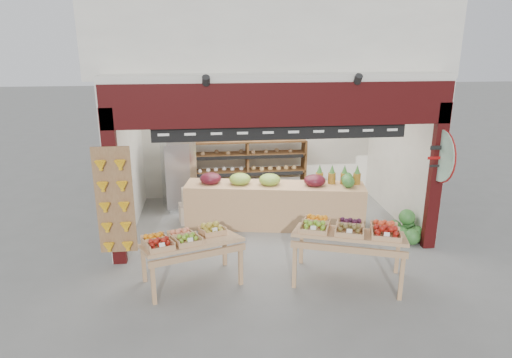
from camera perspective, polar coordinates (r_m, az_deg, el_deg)
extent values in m
plane|color=slate|center=(9.15, 1.90, -6.44)|extent=(60.00, 60.00, 0.00)
cube|color=silver|center=(10.87, 0.26, 5.70)|extent=(5.76, 0.18, 3.00)
cube|color=silver|center=(9.28, -15.89, 3.04)|extent=(0.18, 3.38, 3.00)
cube|color=silver|center=(9.99, 17.57, 3.87)|extent=(0.18, 3.38, 3.00)
cube|color=silver|center=(8.99, 1.54, 13.32)|extent=(5.76, 3.38, 0.12)
cube|color=silver|center=(10.08, 0.69, 20.23)|extent=(6.36, 4.60, 2.40)
cube|color=#320808|center=(7.41, 3.26, 9.28)|extent=(5.70, 0.14, 0.70)
cube|color=#320808|center=(7.76, -17.37, -1.18)|extent=(0.22, 0.14, 2.65)
cube|color=#320808|center=(8.58, 21.53, 0.13)|extent=(0.22, 0.14, 2.65)
cube|color=black|center=(7.52, 3.17, 5.91)|extent=(4.20, 0.05, 0.26)
cylinder|color=white|center=(7.56, 3.87, 7.89)|extent=(0.34, 0.05, 0.34)
cube|color=olive|center=(7.73, -17.23, -2.62)|extent=(0.60, 0.04, 1.80)
cylinder|color=#A3CDB3|center=(8.40, 22.12, 2.72)|extent=(0.04, 0.90, 0.90)
cylinder|color=maroon|center=(8.38, 22.20, 2.68)|extent=(0.01, 0.92, 0.92)
cube|color=brown|center=(10.58, -8.32, 0.81)|extent=(0.05, 0.45, 1.43)
cube|color=brown|center=(10.62, -1.10, 1.04)|extent=(0.05, 0.45, 1.43)
cube|color=brown|center=(10.81, 5.97, 1.26)|extent=(0.05, 0.45, 1.43)
cube|color=brown|center=(10.73, -1.09, -1.01)|extent=(2.67, 0.45, 0.04)
cube|color=brown|center=(10.62, -1.10, 1.04)|extent=(2.67, 0.45, 0.04)
cube|color=brown|center=(10.51, -1.11, 3.14)|extent=(2.67, 0.45, 0.04)
cube|color=brown|center=(10.44, -1.12, 4.81)|extent=(2.67, 0.45, 0.04)
cone|color=olive|center=(10.37, -7.05, 5.39)|extent=(0.32, 0.32, 0.28)
cone|color=olive|center=(10.38, -4.08, 5.48)|extent=(0.32, 0.32, 0.28)
cone|color=olive|center=(10.41, -1.12, 5.56)|extent=(0.32, 0.32, 0.28)
cone|color=olive|center=(10.47, 1.80, 5.62)|extent=(0.32, 0.32, 0.28)
cone|color=olive|center=(10.56, 4.69, 5.67)|extent=(0.32, 0.32, 0.28)
cube|color=silver|center=(10.19, -9.63, 0.70)|extent=(0.80, 0.80, 1.63)
cube|color=beige|center=(9.57, -8.12, -4.23)|extent=(0.52, 0.43, 0.40)
cube|color=beige|center=(9.44, -7.91, -2.16)|extent=(0.47, 0.40, 0.33)
cube|color=#165328|center=(9.57, -4.76, -4.31)|extent=(0.50, 0.41, 0.33)
cube|color=beige|center=(9.94, -5.24, -3.56)|extent=(0.45, 0.38, 0.31)
cube|color=tan|center=(9.20, 2.31, -3.33)|extent=(3.61, 1.30, 0.89)
ellipsoid|color=#59141E|center=(9.14, -5.70, 0.06)|extent=(0.43, 0.39, 0.24)
ellipsoid|color=#8CB23F|center=(9.06, -2.01, -0.01)|extent=(0.43, 0.39, 0.24)
ellipsoid|color=#8CB23F|center=(9.02, 1.73, -0.09)|extent=(0.43, 0.39, 0.24)
ellipsoid|color=#59141E|center=(9.04, 7.36, -0.19)|extent=(0.43, 0.39, 0.24)
cylinder|color=olive|center=(9.18, 7.92, 0.13)|extent=(0.15, 0.15, 0.22)
cylinder|color=olive|center=(9.21, 9.45, 0.10)|extent=(0.15, 0.15, 0.22)
cylinder|color=olive|center=(9.24, 10.97, 0.07)|extent=(0.15, 0.15, 0.22)
cylinder|color=olive|center=(9.27, 12.48, 0.04)|extent=(0.15, 0.15, 0.22)
cube|color=tan|center=(7.08, -8.15, -7.89)|extent=(1.64, 1.23, 0.22)
cube|color=tan|center=(6.83, -12.69, -12.90)|extent=(0.08, 0.08, 0.59)
cube|color=tan|center=(7.15, -1.93, -10.96)|extent=(0.08, 0.08, 0.59)
cube|color=tan|center=(7.44, -13.85, -10.34)|extent=(0.08, 0.08, 0.59)
cube|color=tan|center=(7.74, -3.95, -8.70)|extent=(0.08, 0.08, 0.59)
cube|color=tan|center=(7.20, 11.59, -6.76)|extent=(1.89, 1.43, 0.25)
cube|color=tan|center=(7.07, 4.83, -10.91)|extent=(0.08, 0.08, 0.69)
cube|color=tan|center=(7.06, 17.72, -11.77)|extent=(0.08, 0.08, 0.69)
cube|color=tan|center=(7.80, 5.71, -8.11)|extent=(0.08, 0.08, 0.69)
cube|color=tan|center=(7.80, 17.28, -8.88)|extent=(0.08, 0.08, 0.69)
sphere|color=#184A1E|center=(9.00, 17.65, -6.64)|extent=(0.31, 0.31, 0.31)
sphere|color=#184A1E|center=(9.13, 19.56, -6.48)|extent=(0.31, 0.31, 0.31)
sphere|color=#184A1E|center=(9.28, 16.85, -5.84)|extent=(0.31, 0.31, 0.31)
sphere|color=#184A1E|center=(9.41, 18.71, -5.69)|extent=(0.31, 0.31, 0.31)
sphere|color=#184A1E|center=(9.10, 18.36, -4.55)|extent=(0.31, 0.31, 0.31)
sphere|color=#184A1E|center=(8.97, 18.90, -6.84)|extent=(0.31, 0.31, 0.31)
sphere|color=#184A1E|center=(9.09, 16.60, -6.29)|extent=(0.31, 0.31, 0.31)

